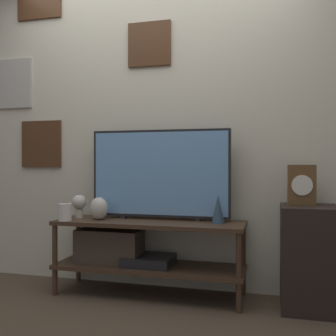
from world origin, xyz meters
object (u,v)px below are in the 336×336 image
Objects in this scene: television at (160,174)px; candle_jar at (65,212)px; vase_slim_bronze at (218,209)px; decorative_bust at (79,204)px; mantel_clock at (302,185)px; vase_urn_stoneware at (99,208)px.

television reaches higher than candle_jar.
vase_slim_bronze is 1.14× the size of decorative_bust.
television is at bearing 178.45° from mantel_clock.
mantel_clock is (1.69, 0.05, 0.17)m from decorative_bust.
decorative_bust is at bearing 80.79° from candle_jar.
decorative_bust reaches higher than candle_jar.
decorative_bust is (0.03, 0.17, 0.05)m from candle_jar.
decorative_bust is (-0.65, -0.08, -0.24)m from television.
vase_slim_bronze is at bearing -173.94° from mantel_clock.
vase_urn_stoneware is 1.35× the size of candle_jar.
television is 1.05m from mantel_clock.
mantel_clock is (1.04, -0.03, -0.07)m from television.
candle_jar is at bearing -171.97° from vase_slim_bronze.
vase_urn_stoneware is at bearing -176.17° from mantel_clock.
vase_slim_bronze is (0.92, 0.04, 0.02)m from vase_urn_stoneware.
candle_jar is at bearing -99.21° from decorative_bust.
decorative_bust is (-1.11, 0.01, 0.01)m from vase_slim_bronze.
vase_urn_stoneware is at bearing -177.58° from vase_slim_bronze.
mantel_clock is at bearing 7.37° from candle_jar.
vase_urn_stoneware is 0.62× the size of mantel_clock.
vase_slim_bronze is 0.75× the size of mantel_clock.
vase_slim_bronze is at bearing 8.03° from candle_jar.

